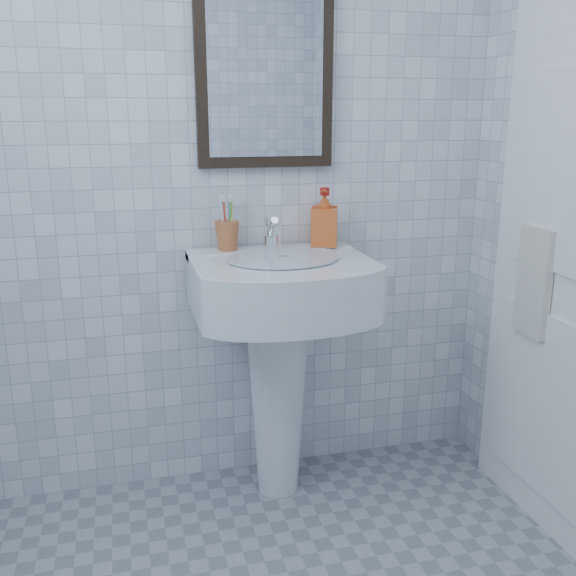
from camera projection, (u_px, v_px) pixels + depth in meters
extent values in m
cube|color=white|center=(209.00, 165.00, 2.34)|extent=(2.20, 0.02, 2.50)
cone|color=white|center=(278.00, 397.00, 2.44)|extent=(0.24, 0.24, 0.77)
cube|color=white|center=(281.00, 285.00, 2.27)|extent=(0.62, 0.44, 0.19)
cube|color=white|center=(270.00, 252.00, 2.41)|extent=(0.62, 0.11, 0.03)
cylinder|color=silver|center=(283.00, 258.00, 2.21)|extent=(0.39, 0.39, 0.01)
cylinder|color=silver|center=(271.00, 242.00, 2.37)|extent=(0.05, 0.05, 0.05)
cylinder|color=silver|center=(272.00, 226.00, 2.34)|extent=(0.03, 0.10, 0.08)
cylinder|color=silver|center=(270.00, 230.00, 2.38)|extent=(0.03, 0.05, 0.09)
imported|color=red|center=(324.00, 217.00, 2.42)|extent=(0.13, 0.13, 0.22)
cube|color=black|center=(265.00, 79.00, 2.29)|extent=(0.50, 0.04, 0.62)
cube|color=white|center=(266.00, 79.00, 2.27)|extent=(0.42, 0.00, 0.54)
cube|color=white|center=(574.00, 252.00, 2.06)|extent=(0.04, 0.80, 2.00)
torus|color=silver|center=(544.00, 230.00, 2.17)|extent=(0.01, 0.18, 0.18)
cube|color=beige|center=(534.00, 282.00, 2.21)|extent=(0.03, 0.16, 0.38)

